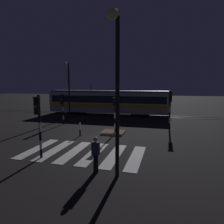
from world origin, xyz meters
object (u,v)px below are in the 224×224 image
(street_lamp_trackside_left, at_px, (68,83))
(tram, at_px, (108,102))
(traffic_light_kerb_mid_left, at_px, (38,117))
(bollard_island_edge, at_px, (80,129))
(traffic_light_corner_far_left, at_px, (62,104))
(pedestrian_waiting_at_kerb, at_px, (96,154))
(traffic_light_corner_far_right, at_px, (170,103))
(traffic_light_median_centre, at_px, (115,110))
(street_lamp_near_kerb, at_px, (116,78))

(street_lamp_trackside_left, relative_size, tram, 0.41)
(traffic_light_kerb_mid_left, height_order, street_lamp_trackside_left, street_lamp_trackside_left)
(bollard_island_edge, bearing_deg, tram, 94.22)
(traffic_light_corner_far_left, bearing_deg, pedestrian_waiting_at_kerb, -55.23)
(traffic_light_kerb_mid_left, height_order, bollard_island_edge, traffic_light_kerb_mid_left)
(traffic_light_kerb_mid_left, height_order, pedestrian_waiting_at_kerb, traffic_light_kerb_mid_left)
(traffic_light_corner_far_right, relative_size, traffic_light_kerb_mid_left, 1.00)
(traffic_light_median_centre, bearing_deg, traffic_light_corner_far_left, 155.81)
(traffic_light_corner_far_left, relative_size, street_lamp_near_kerb, 0.46)
(traffic_light_corner_far_left, relative_size, traffic_light_kerb_mid_left, 0.89)
(traffic_light_corner_far_right, xyz_separation_m, traffic_light_kerb_mid_left, (-7.23, -9.79, -0.01))
(traffic_light_corner_far_right, height_order, street_lamp_near_kerb, street_lamp_near_kerb)
(tram, xyz_separation_m, pedestrian_waiting_at_kerb, (4.24, -17.63, -0.87))
(tram, distance_m, pedestrian_waiting_at_kerb, 18.16)
(street_lamp_trackside_left, relative_size, pedestrian_waiting_at_kerb, 3.90)
(street_lamp_trackside_left, height_order, tram, street_lamp_trackside_left)
(traffic_light_kerb_mid_left, distance_m, tram, 16.72)
(traffic_light_median_centre, xyz_separation_m, traffic_light_kerb_mid_left, (-2.79, -6.35, 0.28))
(traffic_light_corner_far_left, relative_size, traffic_light_corner_far_right, 0.89)
(street_lamp_near_kerb, height_order, pedestrian_waiting_at_kerb, street_lamp_near_kerb)
(traffic_light_kerb_mid_left, distance_m, bollard_island_edge, 5.46)
(traffic_light_corner_far_right, distance_m, pedestrian_waiting_at_kerb, 11.42)
(traffic_light_corner_far_left, height_order, tram, tram)
(street_lamp_trackside_left, relative_size, street_lamp_near_kerb, 0.96)
(traffic_light_corner_far_right, bearing_deg, pedestrian_waiting_at_kerb, -108.74)
(street_lamp_trackside_left, distance_m, bollard_island_edge, 9.85)
(tram, bearing_deg, traffic_light_median_centre, -71.60)
(street_lamp_near_kerb, xyz_separation_m, tram, (-5.31, 18.05, -2.66))
(street_lamp_near_kerb, distance_m, bollard_island_edge, 8.77)
(tram, bearing_deg, traffic_light_corner_far_right, -41.23)
(traffic_light_corner_far_right, xyz_separation_m, bollard_island_edge, (-7.03, -4.64, -1.79))
(street_lamp_trackside_left, distance_m, street_lamp_near_kerb, 17.00)
(bollard_island_edge, bearing_deg, traffic_light_median_centre, 24.86)
(traffic_light_corner_far_left, xyz_separation_m, street_lamp_near_kerb, (8.05, -10.48, 2.32))
(traffic_light_median_centre, xyz_separation_m, pedestrian_waiting_at_kerb, (0.80, -7.28, -1.19))
(traffic_light_corner_far_right, distance_m, traffic_light_kerb_mid_left, 12.17)
(traffic_light_corner_far_left, xyz_separation_m, traffic_light_kerb_mid_left, (3.39, -9.13, 0.26))
(traffic_light_corner_far_left, xyz_separation_m, pedestrian_waiting_at_kerb, (6.99, -10.06, -1.21))
(traffic_light_kerb_mid_left, xyz_separation_m, street_lamp_near_kerb, (4.66, -1.35, 2.06))
(traffic_light_corner_far_left, distance_m, pedestrian_waiting_at_kerb, 12.31)
(traffic_light_median_centre, distance_m, street_lamp_near_kerb, 8.26)
(traffic_light_corner_far_left, distance_m, bollard_island_edge, 5.57)
(pedestrian_waiting_at_kerb, bearing_deg, traffic_light_kerb_mid_left, 165.47)
(street_lamp_trackside_left, height_order, street_lamp_near_kerb, street_lamp_near_kerb)
(street_lamp_near_kerb, relative_size, pedestrian_waiting_at_kerb, 4.04)
(traffic_light_median_centre, relative_size, tram, 0.19)
(traffic_light_median_centre, bearing_deg, traffic_light_kerb_mid_left, -113.74)
(street_lamp_trackside_left, height_order, pedestrian_waiting_at_kerb, street_lamp_trackside_left)
(street_lamp_trackside_left, bearing_deg, traffic_light_kerb_mid_left, -70.44)
(traffic_light_kerb_mid_left, bearing_deg, street_lamp_trackside_left, 109.56)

